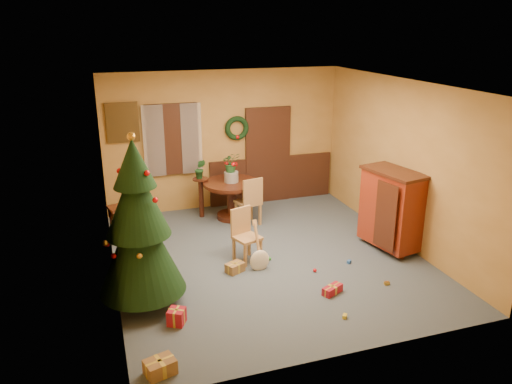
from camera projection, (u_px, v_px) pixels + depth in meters
name	position (u px, v px, depth m)	size (l,w,h in m)	color
room_envelope	(235.00, 155.00, 10.61)	(5.50, 5.50, 5.50)	#3A4955
dining_table	(232.00, 193.00, 10.02)	(1.13, 1.13, 0.78)	black
urn	(231.00, 177.00, 9.92)	(0.28, 0.28, 0.21)	slate
centerpiece_plant	(231.00, 162.00, 9.82)	(0.35, 0.31, 0.39)	#1E4C23
chair_near	(245.00, 233.00, 8.27)	(0.50, 0.50, 0.91)	#906039
chair_far	(250.00, 200.00, 9.68)	(0.51, 0.51, 0.98)	#906039
guitar	(260.00, 248.00, 7.96)	(0.32, 0.15, 0.76)	#F1E8C9
plant_stand	(201.00, 193.00, 10.12)	(0.32, 0.32, 0.82)	black
stand_plant	(200.00, 169.00, 9.95)	(0.22, 0.18, 0.40)	#19471E
christmas_tree	(139.00, 227.00, 6.74)	(1.20, 1.20, 2.48)	#382111
writing_desk	(130.00, 213.00, 9.08)	(0.83, 0.57, 0.67)	black
sideboard	(391.00, 208.00, 8.60)	(0.79, 1.21, 1.43)	#60200B
gift_a	(160.00, 367.00, 5.66)	(0.39, 0.33, 0.18)	brown
gift_b	(177.00, 317.00, 6.60)	(0.29, 0.29, 0.22)	maroon
gift_c	(235.00, 267.00, 7.98)	(0.34, 0.30, 0.15)	brown
gift_d	(332.00, 290.00, 7.35)	(0.36, 0.27, 0.12)	maroon
toy_a	(349.00, 262.00, 8.28)	(0.08, 0.05, 0.05)	#2654A4
toy_b	(269.00, 259.00, 8.38)	(0.06, 0.06, 0.06)	green
toy_c	(345.00, 316.00, 6.75)	(0.08, 0.05, 0.05)	gold
toy_d	(315.00, 270.00, 7.99)	(0.06, 0.06, 0.06)	red
toy_e	(387.00, 283.00, 7.60)	(0.08, 0.05, 0.05)	gold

